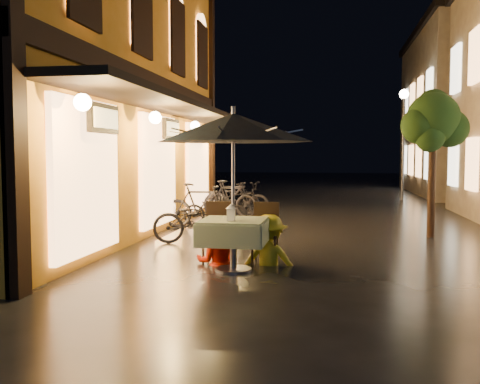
% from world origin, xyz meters
% --- Properties ---
extents(ground, '(90.00, 90.00, 0.00)m').
position_xyz_m(ground, '(0.00, 0.00, 0.00)').
color(ground, black).
rests_on(ground, ground).
extents(west_building, '(5.90, 11.40, 7.40)m').
position_xyz_m(west_building, '(-5.72, 4.00, 3.71)').
color(west_building, orange).
rests_on(west_building, ground).
extents(street_tree, '(1.43, 1.20, 3.15)m').
position_xyz_m(street_tree, '(2.41, 4.51, 2.42)').
color(street_tree, black).
rests_on(street_tree, ground).
extents(streetlamp_far, '(0.36, 0.36, 4.23)m').
position_xyz_m(streetlamp_far, '(3.00, 14.00, 2.92)').
color(streetlamp_far, '#59595E').
rests_on(streetlamp_far, ground).
extents(cafe_table, '(0.99, 0.99, 0.78)m').
position_xyz_m(cafe_table, '(-1.13, 0.54, 0.59)').
color(cafe_table, '#59595E').
rests_on(cafe_table, ground).
extents(patio_umbrella, '(2.35, 2.35, 2.46)m').
position_xyz_m(patio_umbrella, '(-1.13, 0.54, 2.15)').
color(patio_umbrella, '#59595E').
rests_on(patio_umbrella, ground).
extents(cafe_chair_left, '(0.42, 0.42, 0.97)m').
position_xyz_m(cafe_chair_left, '(-1.53, 1.28, 0.54)').
color(cafe_chair_left, black).
rests_on(cafe_chair_left, ground).
extents(cafe_chair_right, '(0.42, 0.42, 0.97)m').
position_xyz_m(cafe_chair_right, '(-0.73, 1.28, 0.54)').
color(cafe_chair_right, black).
rests_on(cafe_chair_right, ground).
extents(table_lantern, '(0.16, 0.16, 0.25)m').
position_xyz_m(table_lantern, '(-1.13, 0.37, 0.92)').
color(table_lantern, white).
rests_on(table_lantern, cafe_table).
extents(person_orange, '(0.76, 0.63, 1.43)m').
position_xyz_m(person_orange, '(-1.48, 1.04, 0.71)').
color(person_orange, '#BD1800').
rests_on(person_orange, ground).
extents(person_yellow, '(1.03, 0.62, 1.55)m').
position_xyz_m(person_yellow, '(-0.65, 1.13, 0.77)').
color(person_yellow, gold).
rests_on(person_yellow, ground).
extents(bicycle_0, '(1.89, 1.07, 0.94)m').
position_xyz_m(bicycle_0, '(-2.27, 2.92, 0.47)').
color(bicycle_0, black).
rests_on(bicycle_0, ground).
extents(bicycle_1, '(1.81, 0.61, 1.07)m').
position_xyz_m(bicycle_1, '(-2.75, 4.98, 0.54)').
color(bicycle_1, black).
rests_on(bicycle_1, ground).
extents(bicycle_2, '(1.62, 0.66, 0.83)m').
position_xyz_m(bicycle_2, '(-2.47, 5.39, 0.42)').
color(bicycle_2, black).
rests_on(bicycle_2, ground).
extents(bicycle_3, '(1.77, 1.00, 1.03)m').
position_xyz_m(bicycle_3, '(-2.46, 7.18, 0.51)').
color(bicycle_3, black).
rests_on(bicycle_3, ground).
extents(bicycle_4, '(1.98, 1.10, 0.99)m').
position_xyz_m(bicycle_4, '(-2.30, 7.74, 0.49)').
color(bicycle_4, black).
rests_on(bicycle_4, ground).
extents(bicycle_5, '(1.70, 0.60, 1.00)m').
position_xyz_m(bicycle_5, '(-2.58, 8.15, 0.50)').
color(bicycle_5, black).
rests_on(bicycle_5, ground).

